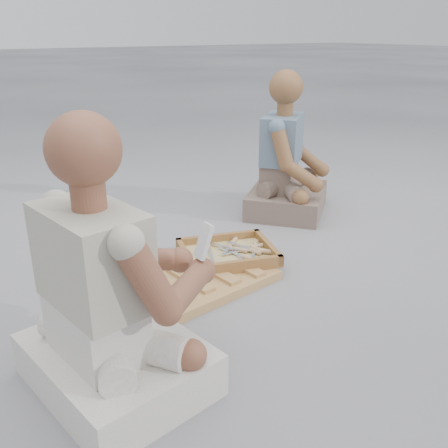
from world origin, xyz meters
TOP-DOWN VIEW (x-y plane):
  - ground at (0.00, 0.00)m, footprint 60.00×60.00m
  - carved_panel at (-0.15, 0.19)m, footprint 0.67×0.50m
  - tool_tray at (0.05, 0.29)m, footprint 0.53×0.47m
  - chisel_0 at (0.18, 0.26)m, footprint 0.22×0.03m
  - chisel_1 at (0.08, 0.20)m, footprint 0.08×0.22m
  - chisel_2 at (-0.02, 0.37)m, footprint 0.10×0.21m
  - chisel_3 at (0.13, 0.37)m, footprint 0.18×0.15m
  - chisel_4 at (0.08, 0.30)m, footprint 0.06×0.22m
  - chisel_5 at (0.10, 0.29)m, footprint 0.12×0.20m
  - chisel_6 at (0.18, 0.23)m, footprint 0.12×0.20m
  - chisel_7 at (0.15, 0.24)m, footprint 0.07×0.22m
  - chisel_8 at (0.20, 0.27)m, footprint 0.16×0.18m
  - chisel_9 at (0.18, 0.20)m, footprint 0.17×0.16m
  - wood_chip_0 at (-0.03, 0.34)m, footprint 0.02×0.02m
  - wood_chip_1 at (-0.29, 0.01)m, footprint 0.02×0.02m
  - wood_chip_2 at (-0.06, 0.22)m, footprint 0.02×0.02m
  - wood_chip_3 at (-0.10, 0.60)m, footprint 0.02×0.02m
  - wood_chip_4 at (-0.06, 0.19)m, footprint 0.02×0.02m
  - wood_chip_5 at (-0.21, 0.46)m, footprint 0.02×0.02m
  - wood_chip_6 at (-0.27, 0.46)m, footprint 0.02×0.02m
  - wood_chip_7 at (0.15, 0.16)m, footprint 0.02×0.02m
  - craftsman at (-0.74, -0.26)m, footprint 0.64×0.65m
  - companion at (0.78, 0.76)m, footprint 0.71×0.70m
  - mobile_phone at (-0.40, -0.26)m, footprint 0.06×0.05m

SIDE VIEW (x-z plane):
  - ground at x=0.00m, z-range 0.00..0.00m
  - wood_chip_0 at x=-0.03m, z-range 0.00..0.00m
  - wood_chip_1 at x=-0.29m, z-range 0.00..0.00m
  - wood_chip_2 at x=-0.06m, z-range 0.00..0.00m
  - wood_chip_3 at x=-0.10m, z-range 0.00..0.00m
  - wood_chip_4 at x=-0.06m, z-range 0.00..0.00m
  - wood_chip_5 at x=-0.21m, z-range 0.00..0.00m
  - wood_chip_6 at x=-0.27m, z-range 0.00..0.00m
  - wood_chip_7 at x=0.15m, z-range 0.00..0.00m
  - carved_panel at x=-0.15m, z-range 0.00..0.04m
  - tool_tray at x=0.05m, z-range 0.03..0.09m
  - chisel_4 at x=0.08m, z-range 0.06..0.08m
  - chisel_1 at x=0.08m, z-range 0.06..0.08m
  - chisel_3 at x=0.13m, z-range 0.06..0.08m
  - chisel_8 at x=0.20m, z-range 0.06..0.08m
  - chisel_6 at x=0.18m, z-range 0.06..0.08m
  - chisel_0 at x=0.18m, z-range 0.06..0.08m
  - chisel_7 at x=0.15m, z-range 0.06..0.09m
  - chisel_5 at x=0.10m, z-range 0.06..0.09m
  - chisel_2 at x=-0.02m, z-range 0.07..0.09m
  - chisel_9 at x=0.18m, z-range 0.07..0.09m
  - companion at x=0.78m, z-range -0.15..0.73m
  - craftsman at x=-0.74m, z-range -0.14..0.75m
  - mobile_phone at x=-0.40m, z-range 0.37..0.49m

